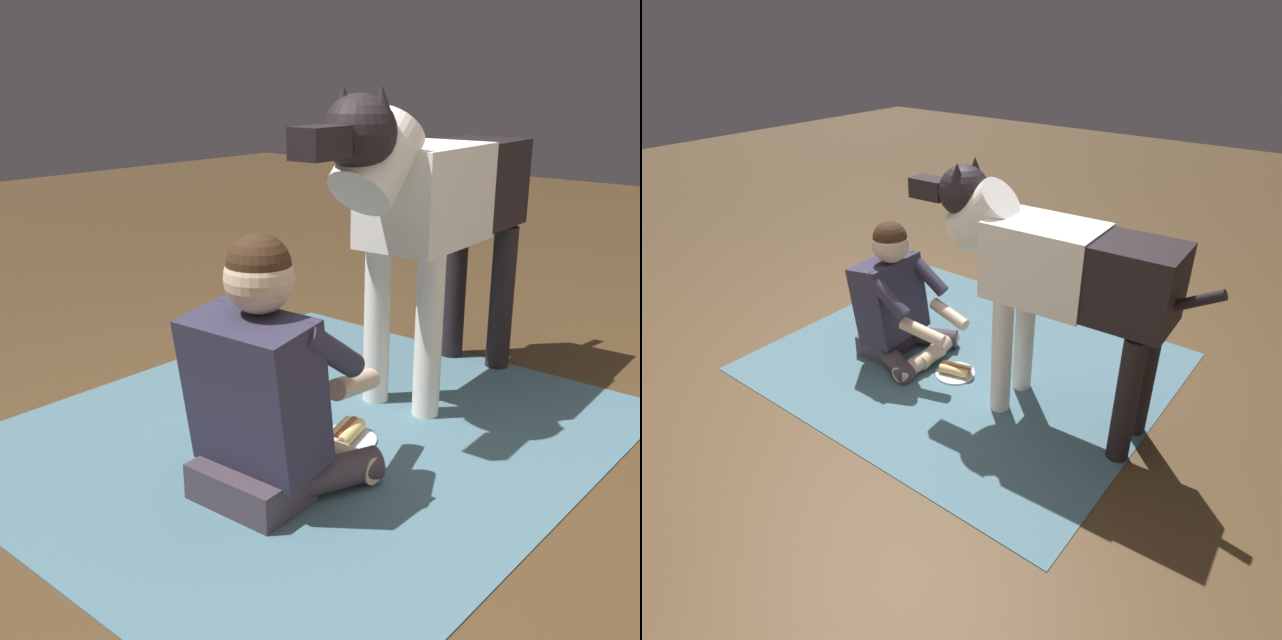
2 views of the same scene
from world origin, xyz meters
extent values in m
plane|color=#4A351D|center=(0.00, 0.00, 0.00)|extent=(14.89, 14.89, 0.00)
cube|color=slate|center=(-0.12, -0.08, 0.00)|extent=(2.21, 1.91, 0.01)
cube|color=#413641|center=(0.36, 0.09, 0.06)|extent=(0.26, 0.35, 0.12)
cylinder|color=#413641|center=(0.21, -0.07, 0.07)|extent=(0.41, 0.28, 0.11)
cylinder|color=beige|center=(0.05, -0.01, 0.06)|extent=(0.14, 0.37, 0.09)
cylinder|color=#413641|center=(0.19, 0.24, 0.07)|extent=(0.41, 0.25, 0.11)
cylinder|color=beige|center=(0.04, 0.16, 0.06)|extent=(0.10, 0.36, 0.09)
cube|color=#2E2B42|center=(0.33, 0.09, 0.36)|extent=(0.30, 0.41, 0.50)
cylinder|color=#2E2B42|center=(0.19, -0.09, 0.49)|extent=(0.30, 0.09, 0.24)
cylinder|color=beige|center=(-0.01, -0.05, 0.30)|extent=(0.28, 0.10, 0.12)
cylinder|color=#2E2B42|center=(0.18, 0.26, 0.49)|extent=(0.30, 0.09, 0.24)
cylinder|color=beige|center=(-0.02, 0.20, 0.30)|extent=(0.28, 0.12, 0.12)
sphere|color=beige|center=(0.30, 0.09, 0.70)|extent=(0.21, 0.21, 0.21)
sphere|color=#382415|center=(0.30, 0.09, 0.74)|extent=(0.19, 0.19, 0.19)
cylinder|color=white|center=(-0.52, 0.16, 0.32)|extent=(0.10, 0.10, 0.64)
cylinder|color=white|center=(-0.51, -0.07, 0.32)|extent=(0.10, 0.10, 0.64)
cylinder|color=black|center=(-1.16, 0.13, 0.32)|extent=(0.10, 0.10, 0.64)
cylinder|color=black|center=(-1.15, -0.10, 0.32)|extent=(0.10, 0.10, 0.64)
cube|color=white|center=(-0.65, 0.04, 0.83)|extent=(0.53, 0.36, 0.37)
cube|color=black|center=(-1.04, 0.02, 0.83)|extent=(0.46, 0.34, 0.35)
cylinder|color=white|center=(-0.31, 0.06, 0.98)|extent=(0.38, 0.25, 0.37)
sphere|color=black|center=(-0.20, 0.06, 1.09)|extent=(0.25, 0.25, 0.25)
cube|color=black|center=(0.01, 0.07, 1.07)|extent=(0.19, 0.12, 0.10)
cone|color=black|center=(-0.22, 0.14, 1.18)|extent=(0.09, 0.09, 0.11)
cone|color=black|center=(-0.21, -0.01, 1.18)|extent=(0.09, 0.09, 0.11)
cylinder|color=black|center=(-1.28, 0.01, 0.79)|extent=(0.33, 0.06, 0.22)
cylinder|color=silver|center=(-0.14, 0.07, 0.01)|extent=(0.23, 0.23, 0.01)
cylinder|color=#E5C677|center=(-0.14, 0.05, 0.04)|extent=(0.18, 0.09, 0.05)
cylinder|color=#E5C677|center=(-0.15, 0.09, 0.04)|extent=(0.18, 0.09, 0.05)
cylinder|color=#9F4624|center=(-0.14, 0.07, 0.04)|extent=(0.18, 0.08, 0.04)
camera|label=1|loc=(1.79, 1.59, 1.27)|focal=42.41mm
camera|label=2|loc=(-1.79, 2.14, 1.83)|focal=31.07mm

